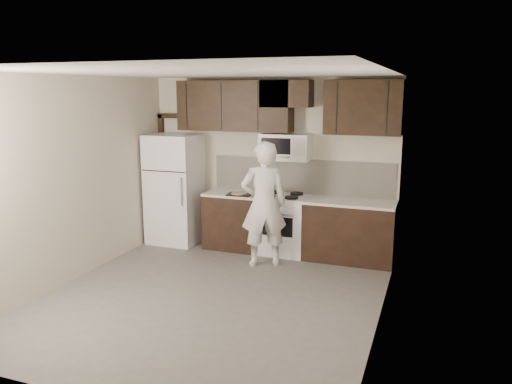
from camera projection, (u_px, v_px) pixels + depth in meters
The scene contains 14 objects.
floor at pixel (213, 296), 6.16m from camera, with size 4.50×4.50×0.00m, color #54514E.
back_wall at pixel (271, 164), 7.96m from camera, with size 4.00×4.00×0.00m, color beige.
ceiling at pixel (209, 72), 5.62m from camera, with size 4.50×4.50×0.00m, color white.
counter_run at pixel (301, 226), 7.65m from camera, with size 2.95×0.64×0.91m.
stove at pixel (283, 224), 7.75m from camera, with size 0.76×0.66×0.94m.
backsplash at pixel (301, 176), 7.82m from camera, with size 2.90×0.02×0.54m, color beige.
upper_cabinets at pixel (281, 105), 7.54m from camera, with size 3.48×0.35×0.78m.
microwave at pixel (286, 147), 7.62m from camera, with size 0.76×0.42×0.40m.
refrigerator at pixel (175, 189), 8.24m from camera, with size 0.80×0.76×1.80m.
door_trim at pixel (165, 164), 8.59m from camera, with size 0.50×0.08×2.12m.
saucepan at pixel (269, 192), 7.57m from camera, with size 0.31×0.18×0.17m.
baking_tray at pixel (239, 194), 7.72m from camera, with size 0.36×0.27×0.02m, color black.
pizza at pixel (239, 193), 7.71m from camera, with size 0.25×0.25×0.02m, color #D7B690.
person at pixel (264, 204), 7.11m from camera, with size 0.66×0.43×1.81m, color white.
Camera 1 is at (2.49, -5.24, 2.50)m, focal length 35.00 mm.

